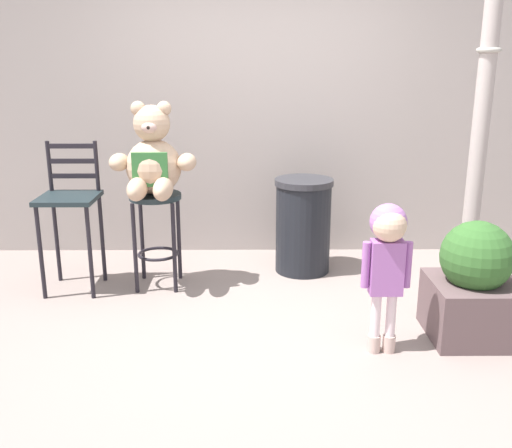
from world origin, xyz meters
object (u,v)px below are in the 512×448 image
at_px(bar_stool_with_teddy, 156,220).
at_px(child_walking, 387,247).
at_px(planter_with_shrub, 474,285).
at_px(trash_bin, 303,225).
at_px(bar_chair_empty, 70,205).
at_px(lamppost, 481,126).
at_px(teddy_bear, 153,161).

relative_size(bar_stool_with_teddy, child_walking, 0.80).
height_order(child_walking, planter_with_shrub, child_walking).
distance_m(child_walking, trash_bin, 1.50).
distance_m(trash_bin, bar_chair_empty, 1.88).
bearing_deg(planter_with_shrub, child_walking, -162.33).
bearing_deg(lamppost, bar_stool_with_teddy, 179.67).
relative_size(bar_chair_empty, planter_with_shrub, 1.47).
bearing_deg(planter_with_shrub, trash_bin, 128.68).
bearing_deg(child_walking, lamppost, -139.18).
xyz_separation_m(trash_bin, bar_chair_empty, (-1.82, -0.37, 0.27)).
bearing_deg(bar_stool_with_teddy, child_walking, -35.56).
height_order(bar_stool_with_teddy, teddy_bear, teddy_bear).
bearing_deg(trash_bin, teddy_bear, -163.02).
relative_size(trash_bin, lamppost, 0.25).
xyz_separation_m(lamppost, planter_with_shrub, (-0.29, -0.89, -0.91)).
distance_m(child_walking, lamppost, 1.53).
bearing_deg(bar_stool_with_teddy, planter_with_shrub, -22.77).
bearing_deg(lamppost, planter_with_shrub, -108.02).
bearing_deg(trash_bin, child_walking, -75.51).
xyz_separation_m(child_walking, planter_with_shrub, (0.62, 0.20, -0.32)).
height_order(lamppost, planter_with_shrub, lamppost).
distance_m(lamppost, planter_with_shrub, 1.31).
height_order(teddy_bear, bar_chair_empty, teddy_bear).
relative_size(bar_stool_with_teddy, teddy_bear, 1.07).
relative_size(teddy_bear, planter_with_shrub, 0.90).
xyz_separation_m(bar_stool_with_teddy, lamppost, (2.45, -0.01, 0.73)).
relative_size(teddy_bear, lamppost, 0.22).
height_order(bar_stool_with_teddy, lamppost, lamppost).
xyz_separation_m(teddy_bear, planter_with_shrub, (2.16, -0.87, -0.65)).
bearing_deg(lamppost, teddy_bear, -179.57).
relative_size(teddy_bear, child_walking, 0.75).
distance_m(bar_chair_empty, planter_with_shrub, 2.95).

